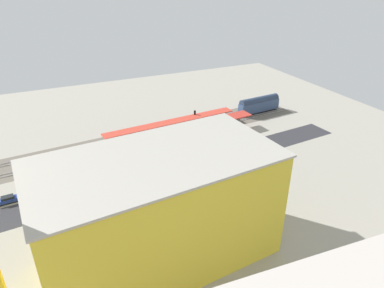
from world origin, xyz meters
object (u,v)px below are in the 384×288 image
parked_car_6 (45,190)px  street_tree_1 (230,152)px  parked_car_3 (142,168)px  street_tree_2 (166,161)px  box_truck_0 (89,213)px  street_tree_3 (196,157)px  street_tree_0 (178,162)px  passenger_coach (259,104)px  locomotive (209,117)px  traffic_light (80,189)px  street_tree_5 (201,156)px  parked_car_5 (78,183)px  street_tree_4 (249,147)px  parked_car_0 (222,150)px  platform_canopy_far (172,122)px  parked_car_2 (168,163)px  construction_building (159,211)px  parked_car_1 (196,156)px  parked_car_7 (8,200)px  platform_canopy_near (162,133)px  parked_car_4 (109,176)px

parked_car_6 → street_tree_1: size_ratio=0.55×
parked_car_3 → street_tree_2: bearing=118.3°
box_truck_0 → street_tree_1: (-38.11, -5.53, 3.55)m
street_tree_3 → street_tree_0: bearing=7.1°
parked_car_3 → passenger_coach: bearing=-157.3°
locomotive → passenger_coach: 21.04m
passenger_coach → traffic_light: bearing=23.6°
locomotive → street_tree_1: 33.37m
street_tree_1 → street_tree_5: bearing=-7.8°
parked_car_5 → traffic_light: bearing=86.9°
street_tree_2 → street_tree_4: 24.43m
box_truck_0 → street_tree_4: street_tree_4 is taller
street_tree_3 → traffic_light: 29.46m
parked_car_3 → parked_car_6: size_ratio=0.98×
passenger_coach → parked_car_0: bearing=38.3°
platform_canopy_far → street_tree_0: size_ratio=5.99×
parked_car_2 → construction_building: size_ratio=0.10×
street_tree_1 → street_tree_3: (9.30, -1.36, -0.03)m
parked_car_2 → construction_building: bearing=66.4°
parked_car_1 → box_truck_0: (32.68, 14.87, 0.98)m
passenger_coach → box_truck_0: 78.66m
parked_car_3 → street_tree_5: 16.66m
construction_building → street_tree_4: bearing=-150.9°
parked_car_7 → street_tree_4: street_tree_4 is taller
parked_car_5 → box_truck_0: bearing=90.7°
locomotive → box_truck_0: locomotive is taller
platform_canopy_far → parked_car_2: platform_canopy_far is taller
parked_car_1 → passenger_coach: bearing=-148.8°
locomotive → parked_car_1: (15.67, 22.23, -1.06)m
traffic_light → platform_canopy_far: bearing=-140.4°
parked_car_2 → parked_car_1: bearing=-178.9°
platform_canopy_near → street_tree_1: size_ratio=7.71×
street_tree_4 → parked_car_3: bearing=-15.9°
platform_canopy_near → platform_canopy_far: platform_canopy_near is taller
locomotive → parked_car_4: size_ratio=3.55×
locomotive → street_tree_4: 30.59m
parked_car_2 → parked_car_7: parked_car_7 is taller
platform_canopy_far → street_tree_2: size_ratio=5.19×
street_tree_0 → street_tree_2: (2.88, -0.99, 0.50)m
platform_canopy_near → parked_car_3: bearing=48.2°
platform_canopy_near → street_tree_0: bearing=81.2°
passenger_coach → parked_car_6: (77.29, 22.27, -2.44)m
parked_car_4 → street_tree_0: street_tree_0 is taller
platform_canopy_near → street_tree_5: size_ratio=7.92×
construction_building → parked_car_2: bearing=-118.1°
parked_car_4 → traffic_light: traffic_light is taller
parked_car_4 → street_tree_4: 38.51m
parked_car_6 → street_tree_3: (-36.76, 7.94, 4.50)m
platform_canopy_near → parked_car_4: (19.08, 11.65, -3.59)m
platform_canopy_far → locomotive: locomotive is taller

